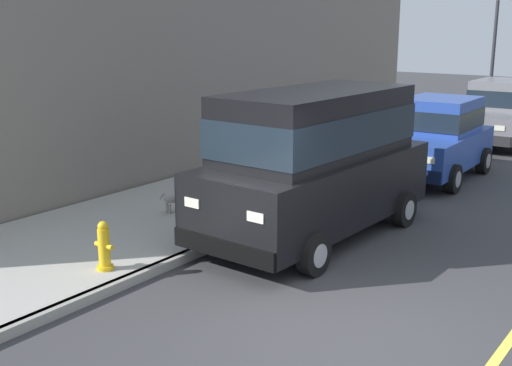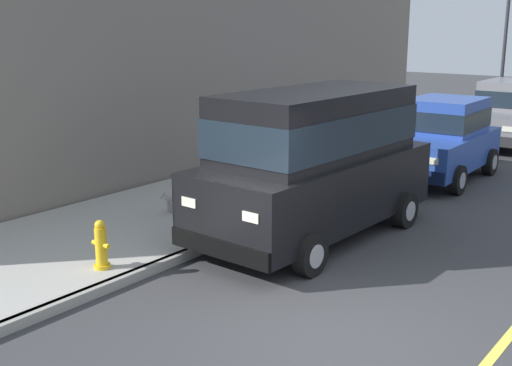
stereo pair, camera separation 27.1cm
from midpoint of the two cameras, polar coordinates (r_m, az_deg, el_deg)
The scene contains 10 objects.
ground_plane at distance 7.90m, azimuth 7.08°, elevation -13.17°, with size 80.00×80.00×0.00m, color #38383A.
curb at distance 9.67m, azimuth -9.84°, elevation -7.58°, with size 0.16×64.00×0.14m, color gray.
sidewalk at distance 10.97m, azimuth -16.45°, elevation -5.34°, with size 3.60×64.00×0.14m, color #A8A59E.
car_black_van at distance 10.85m, azimuth 4.62°, elevation 2.27°, with size 2.25×4.96×2.52m.
car_blue_hatchback at distance 15.80m, azimuth 15.18°, elevation 3.97°, with size 2.02×3.84×1.88m.
car_grey_sedan at distance 20.98m, azimuth 20.59°, elevation 5.96°, with size 2.08×4.62×1.92m.
dog_grey at distance 12.17m, azimuth -7.52°, elevation -1.20°, with size 0.40×0.70×0.49m.
fire_hydrant at distance 9.52m, azimuth -14.08°, elevation -5.54°, with size 0.34×0.24×0.72m.
street_lamp at distance 24.27m, azimuth 20.01°, elevation 11.55°, with size 0.36×0.36×4.42m.
building_facade at distance 16.47m, azimuth -3.41°, elevation 9.47°, with size 0.50×20.00×4.60m, color slate.
Camera 1 is at (3.23, -6.27, 3.59)m, focal length 45.24 mm.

